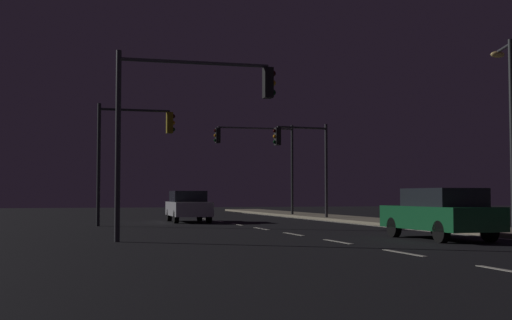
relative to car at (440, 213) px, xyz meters
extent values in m
plane|color=black|center=(-3.43, 0.39, -0.82)|extent=(112.00, 112.00, 0.00)
cube|color=silver|center=(-3.43, -8.11, -0.82)|extent=(0.14, 2.00, 0.01)
cube|color=silver|center=(-3.43, -4.11, -0.82)|extent=(0.14, 2.00, 0.01)
cube|color=silver|center=(-3.43, -0.11, -0.82)|extent=(0.14, 2.00, 0.01)
cube|color=silver|center=(-3.43, 3.89, -0.82)|extent=(0.14, 2.00, 0.01)
cube|color=silver|center=(-3.43, 7.89, -0.82)|extent=(0.14, 2.00, 0.01)
cube|color=silver|center=(-3.43, 11.89, -0.82)|extent=(0.14, 2.00, 0.01)
cube|color=silver|center=(-3.43, 15.89, -0.82)|extent=(0.14, 2.00, 0.01)
cube|color=silver|center=(-3.43, 19.89, -0.82)|extent=(0.14, 2.00, 0.01)
cube|color=silver|center=(-3.43, 23.89, -0.82)|extent=(0.14, 2.00, 0.01)
cube|color=silver|center=(-3.43, 27.89, -0.82)|extent=(0.14, 2.00, 0.01)
cube|color=silver|center=(2.02, 5.39, -0.82)|extent=(0.14, 53.00, 0.01)
cube|color=#14592D|center=(0.00, 0.07, -0.15)|extent=(1.88, 4.42, 0.70)
cube|color=#1E2328|center=(0.00, -0.18, 0.47)|extent=(1.63, 2.48, 0.55)
cylinder|color=black|center=(-0.82, 1.46, -0.50)|extent=(0.23, 0.64, 0.64)
cylinder|color=black|center=(0.78, 1.48, -0.50)|extent=(0.23, 0.64, 0.64)
cylinder|color=black|center=(-0.78, -1.35, -0.50)|extent=(0.23, 0.64, 0.64)
cylinder|color=black|center=(0.82, -1.33, -0.50)|extent=(0.23, 0.64, 0.64)
cube|color=silver|center=(-5.08, 15.46, -0.15)|extent=(1.95, 4.45, 0.70)
cube|color=#1E2328|center=(-5.08, 15.71, 0.47)|extent=(1.67, 2.51, 0.55)
cylinder|color=black|center=(-4.32, 14.03, -0.50)|extent=(0.24, 0.65, 0.64)
cylinder|color=black|center=(-5.92, 14.08, -0.50)|extent=(0.24, 0.65, 0.64)
cylinder|color=black|center=(-4.24, 16.85, -0.50)|extent=(0.24, 0.65, 0.64)
cylinder|color=black|center=(-5.84, 16.89, -0.50)|extent=(0.24, 0.65, 0.64)
cylinder|color=#38383D|center=(2.79, 16.50, 1.89)|extent=(0.16, 0.16, 5.15)
cylinder|color=#2D3033|center=(1.34, 16.37, 4.22)|extent=(2.92, 0.37, 0.11)
cube|color=black|center=(-0.11, 16.24, 3.69)|extent=(0.31, 0.36, 0.95)
sphere|color=black|center=(-0.27, 16.23, 3.99)|extent=(0.20, 0.20, 0.20)
sphere|color=orange|center=(-0.27, 16.23, 3.69)|extent=(0.20, 0.20, 0.20)
sphere|color=black|center=(-0.27, 16.23, 3.39)|extent=(0.20, 0.20, 0.20)
cylinder|color=#38383D|center=(-9.63, 1.60, 1.99)|extent=(0.16, 0.16, 5.63)
cylinder|color=#4C4C51|center=(-7.35, 1.56, 4.56)|extent=(4.57, 0.19, 0.11)
cube|color=black|center=(-5.07, 1.52, 4.03)|extent=(0.29, 0.35, 0.95)
sphere|color=black|center=(-4.91, 1.52, 4.33)|extent=(0.20, 0.20, 0.20)
sphere|color=orange|center=(-4.91, 1.52, 4.03)|extent=(0.20, 0.20, 0.20)
sphere|color=black|center=(-4.91, 1.52, 3.73)|extent=(0.20, 0.20, 0.20)
cylinder|color=#2D3033|center=(2.94, 22.80, 2.17)|extent=(0.16, 0.16, 5.71)
cylinder|color=#4C4C51|center=(0.49, 22.80, 4.78)|extent=(4.90, 0.12, 0.11)
cube|color=black|center=(-1.95, 22.79, 4.25)|extent=(0.28, 0.34, 0.95)
sphere|color=black|center=(-2.11, 22.79, 4.55)|extent=(0.20, 0.20, 0.20)
sphere|color=orange|center=(-2.11, 22.79, 4.25)|extent=(0.20, 0.20, 0.20)
sphere|color=black|center=(-2.11, 22.79, 3.95)|extent=(0.20, 0.20, 0.20)
cylinder|color=#2D3033|center=(-9.69, 11.99, 1.88)|extent=(0.16, 0.16, 5.41)
cylinder|color=#2D3033|center=(-8.14, 11.99, 4.34)|extent=(3.11, 0.12, 0.11)
cube|color=olive|center=(-6.58, 11.99, 3.81)|extent=(0.28, 0.34, 0.95)
sphere|color=black|center=(-6.43, 11.99, 4.11)|extent=(0.20, 0.20, 0.20)
sphere|color=orange|center=(-6.43, 11.99, 3.81)|extent=(0.20, 0.20, 0.20)
sphere|color=black|center=(-6.43, 11.99, 3.51)|extent=(0.20, 0.20, 0.20)
cylinder|color=#2D3033|center=(3.75, 1.52, 2.63)|extent=(0.18, 0.18, 6.63)
cylinder|color=#38383D|center=(3.94, 2.16, 5.80)|extent=(0.47, 1.31, 0.10)
ellipsoid|color=#F9D172|center=(4.13, 2.80, 5.70)|extent=(0.56, 0.36, 0.24)
camera|label=1|loc=(-11.12, -18.66, 0.54)|focal=47.88mm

